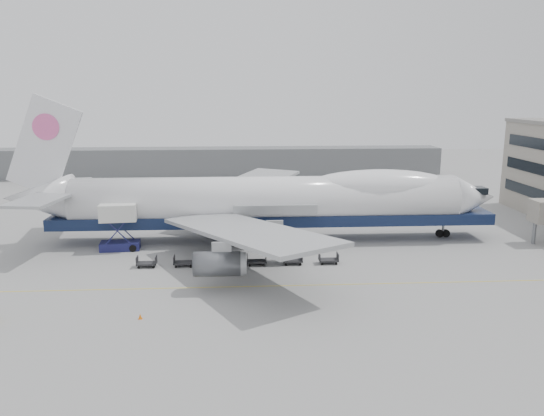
{
  "coord_description": "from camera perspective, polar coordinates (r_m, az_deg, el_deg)",
  "views": [
    {
      "loc": [
        -3.5,
        -58.86,
        19.93
      ],
      "look_at": [
        0.42,
        6.0,
        5.84
      ],
      "focal_mm": 35.0,
      "sensor_mm": 36.0,
      "label": 1
    }
  ],
  "objects": [
    {
      "name": "dolly_1",
      "position": [
        63.45,
        -9.48,
        -5.74
      ],
      "size": [
        2.3,
        1.35,
        1.3
      ],
      "color": "#2D2D30",
      "rests_on": "ground"
    },
    {
      "name": "traffic_cone",
      "position": [
        50.2,
        -13.99,
        -11.24
      ],
      "size": [
        0.35,
        0.35,
        0.52
      ],
      "rotation": [
        0.0,
        0.0,
        0.02
      ],
      "color": "orange",
      "rests_on": "ground"
    },
    {
      "name": "dolly_4",
      "position": [
        63.38,
        2.24,
        -5.6
      ],
      "size": [
        2.3,
        1.35,
        1.3
      ],
      "color": "#2D2D30",
      "rests_on": "ground"
    },
    {
      "name": "dolly_5",
      "position": [
        63.93,
        6.1,
        -5.5
      ],
      "size": [
        2.3,
        1.35,
        1.3
      ],
      "color": "#2D2D30",
      "rests_on": "ground"
    },
    {
      "name": "airliner",
      "position": [
        72.41,
        -0.1,
        0.84
      ],
      "size": [
        67.0,
        55.3,
        19.98
      ],
      "color": "white",
      "rests_on": "ground"
    },
    {
      "name": "apron_line",
      "position": [
        56.6,
        0.31,
        -8.38
      ],
      "size": [
        60.0,
        0.15,
        0.01
      ],
      "primitive_type": "cube",
      "color": "gold",
      "rests_on": "ground"
    },
    {
      "name": "dolly_0",
      "position": [
        64.05,
        -13.33,
        -5.74
      ],
      "size": [
        2.3,
        1.35,
        1.3
      ],
      "color": "#2D2D30",
      "rests_on": "ground"
    },
    {
      "name": "dolly_2",
      "position": [
        63.13,
        -5.58,
        -5.72
      ],
      "size": [
        2.3,
        1.35,
        1.3
      ],
      "color": "#2D2D30",
      "rests_on": "ground"
    },
    {
      "name": "catering_truck",
      "position": [
        71.13,
        -16.14,
        -1.66
      ],
      "size": [
        5.19,
        3.79,
        6.1
      ],
      "rotation": [
        0.0,
        0.0,
        0.08
      ],
      "color": "#1A1C4F",
      "rests_on": "ground"
    },
    {
      "name": "dolly_3",
      "position": [
        63.11,
        -1.66,
        -5.67
      ],
      "size": [
        2.3,
        1.35,
        1.3
      ],
      "color": "#2D2D30",
      "rests_on": "ground"
    },
    {
      "name": "hangar",
      "position": [
        130.07,
        -6.31,
        4.9
      ],
      "size": [
        110.0,
        8.0,
        7.0
      ],
      "primitive_type": "cube",
      "color": "slate",
      "rests_on": "ground"
    },
    {
      "name": "ground",
      "position": [
        62.24,
        -0.05,
        -6.44
      ],
      "size": [
        260.0,
        260.0,
        0.0
      ],
      "primitive_type": "plane",
      "color": "gray",
      "rests_on": "ground"
    }
  ]
}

